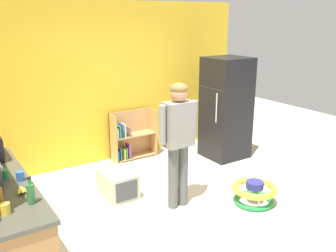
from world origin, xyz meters
TOP-DOWN VIEW (x-y plane):
  - ground_plane at (0.00, 0.00)m, footprint 12.00×12.00m
  - back_wall at (0.00, 2.33)m, footprint 5.20×0.06m
  - kitchen_counter at (-2.20, 0.21)m, footprint 0.65×2.05m
  - refrigerator at (1.74, 1.31)m, footprint 0.73×0.68m
  - bookshelf at (0.27, 2.15)m, footprint 0.80×0.28m
  - standing_person at (-0.02, 0.24)m, footprint 0.57×0.23m
  - baby_walker at (0.88, -0.28)m, footprint 0.60×0.60m
  - pet_carrier at (-0.56, 0.94)m, footprint 0.42×0.55m
  - banana_bunch at (-2.03, -0.15)m, footprint 0.12×0.16m
  - green_glass_bottle at (-2.00, -0.41)m, footprint 0.07×0.07m
  - blue_cup at (-1.97, 0.13)m, footprint 0.08×0.08m
  - green_cup at (-2.09, 0.26)m, footprint 0.08×0.08m
  - yellow_cup at (-2.22, -0.47)m, footprint 0.08×0.08m

SIDE VIEW (x-z plane):
  - ground_plane at x=0.00m, z-range 0.00..0.00m
  - baby_walker at x=0.88m, z-range 0.00..0.32m
  - pet_carrier at x=-0.56m, z-range 0.00..0.36m
  - bookshelf at x=0.27m, z-range -0.05..0.80m
  - kitchen_counter at x=-2.20m, z-range 0.00..0.90m
  - refrigerator at x=1.74m, z-range 0.00..1.78m
  - banana_bunch at x=-2.03m, z-range 0.91..0.95m
  - blue_cup at x=-1.97m, z-range 0.90..0.99m
  - green_cup at x=-2.09m, z-range 0.90..0.99m
  - yellow_cup at x=-2.22m, z-range 0.90..0.99m
  - green_glass_bottle at x=-2.00m, z-range 0.88..1.12m
  - standing_person at x=-0.02m, z-range 0.18..1.84m
  - back_wall at x=0.00m, z-range 0.00..2.70m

